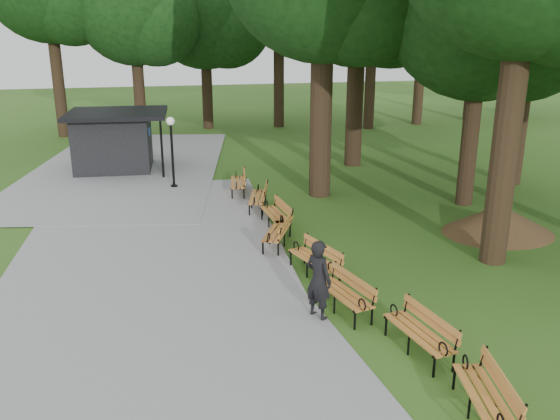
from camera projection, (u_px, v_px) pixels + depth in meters
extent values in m
plane|color=#2D5919|center=(311.00, 291.00, 14.35)|extent=(100.00, 100.00, 0.00)
cube|color=gray|center=(144.00, 257.00, 16.33)|extent=(12.00, 38.00, 0.06)
imported|color=black|center=(319.00, 280.00, 12.79)|extent=(0.74, 0.80, 1.83)
cylinder|color=black|center=(172.00, 156.00, 22.94)|extent=(0.10, 0.10, 2.55)
sphere|color=white|center=(170.00, 121.00, 22.52)|extent=(0.32, 0.32, 0.32)
cone|color=#47301C|center=(499.00, 219.00, 18.17)|extent=(2.93, 2.93, 0.92)
cylinder|color=black|center=(509.00, 119.00, 14.96)|extent=(0.70, 0.70, 7.82)
cylinder|color=black|center=(472.00, 116.00, 20.28)|extent=(0.60, 0.60, 6.38)
cylinder|color=black|center=(321.00, 92.00, 21.15)|extent=(0.80, 0.80, 7.71)
cylinder|color=black|center=(355.00, 85.00, 25.94)|extent=(0.76, 0.76, 7.24)
cylinder|color=black|center=(523.00, 100.00, 22.89)|extent=(0.56, 0.56, 6.77)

